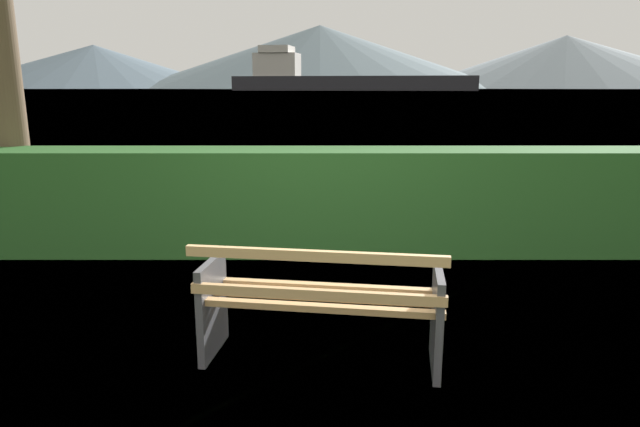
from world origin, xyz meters
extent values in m
plane|color=#567A38|center=(0.00, 0.00, 0.00)|extent=(1400.00, 1400.00, 0.00)
plane|color=#7A99A8|center=(0.00, 307.59, 0.00)|extent=(620.00, 620.00, 0.00)
cube|color=tan|center=(-0.03, -0.19, 0.45)|extent=(1.60, 0.30, 0.04)
cube|color=tan|center=(0.00, 0.00, 0.45)|extent=(1.60, 0.30, 0.04)
cube|color=tan|center=(0.03, 0.19, 0.45)|extent=(1.60, 0.30, 0.04)
cube|color=tan|center=(-0.04, -0.26, 0.57)|extent=(1.60, 0.28, 0.06)
cube|color=tan|center=(-0.05, -0.31, 0.84)|extent=(1.60, 0.28, 0.06)
cube|color=#4C4C51|center=(-0.76, 0.09, 0.34)|extent=(0.12, 0.51, 0.68)
cube|color=#4C4C51|center=(0.75, -0.13, 0.34)|extent=(0.12, 0.51, 0.68)
cube|color=#285B23|center=(0.00, 2.60, 0.58)|extent=(10.54, 0.76, 1.16)
cube|color=#232328|center=(14.69, 252.64, 3.19)|extent=(110.04, 34.13, 6.39)
cube|color=beige|center=(-19.67, 258.93, 11.50)|extent=(21.72, 16.57, 10.22)
cube|color=beige|center=(-19.67, 258.93, 18.20)|extent=(16.18, 16.96, 3.19)
cone|color=slate|center=(-228.05, 574.94, 21.36)|extent=(275.40, 275.40, 42.71)
cone|color=slate|center=(0.00, 591.74, 31.61)|extent=(380.27, 380.27, 63.23)
cone|color=gray|center=(245.79, 571.23, 25.78)|extent=(313.52, 313.52, 51.55)
camera|label=1|loc=(-0.01, -3.50, 1.83)|focal=31.05mm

